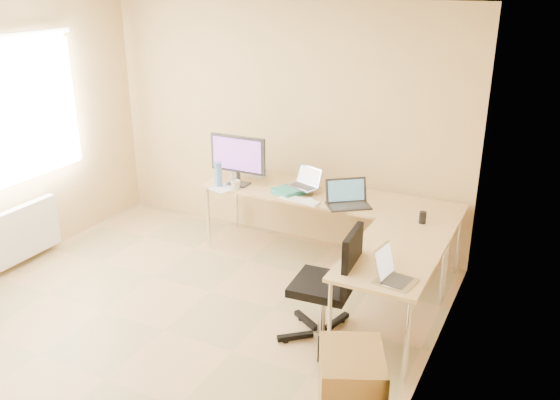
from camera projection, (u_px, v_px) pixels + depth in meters
The scene contains 24 objects.
floor at pixel (164, 330), 4.99m from camera, with size 4.50×4.50×0.00m, color tan.
ceiling at pixel (137, 8), 4.05m from camera, with size 4.50×4.50×0.00m, color white.
wall_back at pixel (282, 123), 6.39m from camera, with size 4.50×4.50×0.00m, color tan.
wall_right at pixel (424, 238), 3.64m from camera, with size 4.50×4.50×0.00m, color tan.
desk_main at pixel (328, 228), 6.09m from camera, with size 2.65×0.70×0.73m, color tan.
desk_return at pixel (391, 293), 4.85m from camera, with size 0.70×1.30×0.73m, color tan.
monitor at pixel (238, 160), 6.15m from camera, with size 0.63×0.20×0.54m, color #252525.
book_stack at pixel (291, 190), 6.00m from camera, with size 0.25×0.34×0.06m, color #237162.
laptop_center at pixel (304, 178), 5.96m from camera, with size 0.31×0.24×0.20m, color #A5A6C0.
laptop_black at pixel (349, 194), 5.61m from camera, with size 0.40×0.30×0.26m, color black.
keyboard at pixel (300, 200), 5.79m from camera, with size 0.42×0.12×0.02m, color white.
mouse at pixel (310, 199), 5.79m from camera, with size 0.09×0.06×0.03m, color white.
mug at pixel (236, 185), 6.08m from camera, with size 0.11×0.11×0.10m, color beige.
cd_stack at pixel (298, 189), 6.06m from camera, with size 0.11×0.11×0.03m, color white.
water_bottle at pixel (218, 175), 6.14m from camera, with size 0.08×0.08×0.27m, color #5781C3.
papers at pixel (225, 187), 6.15m from camera, with size 0.22×0.31×0.01m, color silver.
white_box at pixel (257, 173), 6.50m from camera, with size 0.19×0.14×0.07m, color silver.
desk_fan at pixel (233, 168), 6.40m from camera, with size 0.19×0.19×0.24m, color silver.
black_cup at pixel (423, 218), 5.26m from camera, with size 0.06×0.06×0.11m, color black.
laptop_return at pixel (397, 269), 4.24m from camera, with size 0.25×0.32×0.21m, color #B0B0B0.
office_chair at pixel (323, 284), 4.72m from camera, with size 0.61×0.61×1.01m, color black.
cabinet at pixel (350, 398), 3.66m from camera, with size 0.38×0.48×0.66m, color #A16935.
radiator at pixel (25, 231), 6.04m from camera, with size 0.09×0.80×0.55m, color white.
window at pixel (4, 116), 5.62m from camera, with size 0.10×1.80×1.40m, color white.
Camera 1 is at (2.79, -3.36, 2.83)m, focal length 37.78 mm.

